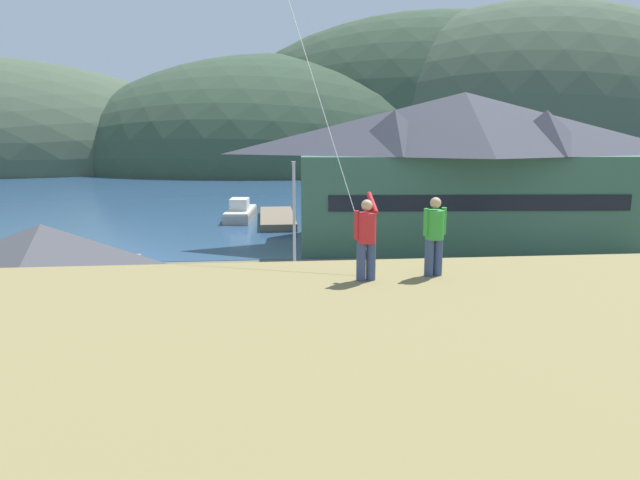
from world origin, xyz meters
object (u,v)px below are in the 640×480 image
object	(u,v)px
moored_boat_wharfside	(240,212)
parked_car_mid_row_far	(618,279)
parked_car_mid_row_center	(284,333)
person_companion	(434,234)
parked_car_lone_by_shed	(467,330)
harbor_lodge	(463,165)
wharf_dock	(277,218)
parked_car_corner_spot	(587,320)
person_kite_flyer	(366,237)
parked_car_front_row_silver	(492,282)
parking_light_pole	(294,216)
storage_shed_near_lot	(46,282)
parked_car_front_row_end	(211,298)

from	to	relation	value
moored_boat_wharfside	parked_car_mid_row_far	size ratio (longest dim) A/B	1.79
parked_car_mid_row_center	person_companion	size ratio (longest dim) A/B	2.49
moored_boat_wharfside	parked_car_mid_row_center	size ratio (longest dim) A/B	1.79
parked_car_lone_by_shed	harbor_lodge	bearing A→B (deg)	71.54
parked_car_mid_row_far	parked_car_mid_row_center	bearing A→B (deg)	-160.28
parked_car_lone_by_shed	wharf_dock	bearing A→B (deg)	100.74
parked_car_corner_spot	parked_car_mid_row_far	xyz separation A→B (m)	(5.26, 6.03, 0.00)
parked_car_mid_row_center	person_companion	xyz separation A→B (m)	(3.02, -8.97, 5.44)
harbor_lodge	person_kite_flyer	size ratio (longest dim) A/B	14.41
parked_car_front_row_silver	parked_car_mid_row_center	bearing A→B (deg)	-149.72
parked_car_front_row_silver	parked_car_mid_row_far	size ratio (longest dim) A/B	0.98
wharf_dock	person_companion	size ratio (longest dim) A/B	6.82
parked_car_front_row_silver	parked_car_mid_row_far	world-z (taller)	same
parking_light_pole	person_kite_flyer	world-z (taller)	person_kite_flyer
parked_car_mid_row_center	parked_car_front_row_silver	distance (m)	12.64
parked_car_front_row_silver	parking_light_pole	world-z (taller)	parking_light_pole
parked_car_corner_spot	parked_car_lone_by_shed	xyz separation A→B (m)	(-5.34, -0.72, 0.00)
parked_car_mid_row_center	harbor_lodge	bearing A→B (deg)	56.23
person_kite_flyer	person_companion	distance (m)	1.57
parked_car_mid_row_far	person_companion	distance (m)	21.92
harbor_lodge	wharf_dock	xyz separation A→B (m)	(-13.85, 12.13, -5.77)
wharf_dock	storage_shed_near_lot	bearing A→B (deg)	-108.41
parked_car_mid_row_far	storage_shed_near_lot	bearing A→B (deg)	-172.72
harbor_lodge	parked_car_lone_by_shed	world-z (taller)	harbor_lodge
harbor_lodge	storage_shed_near_lot	bearing A→B (deg)	-142.07
storage_shed_near_lot	parked_car_corner_spot	bearing A→B (deg)	-6.54
harbor_lodge	person_companion	bearing A→B (deg)	-110.53
storage_shed_near_lot	wharf_dock	xyz separation A→B (m)	(10.30, 30.95, -2.25)
parked_car_mid_row_center	parking_light_pole	world-z (taller)	parking_light_pole
storage_shed_near_lot	parked_car_mid_row_center	bearing A→B (deg)	-16.46
storage_shed_near_lot	parked_car_front_row_silver	bearing A→B (deg)	9.71
wharf_dock	moored_boat_wharfside	size ratio (longest dim) A/B	1.53
parked_car_front_row_end	parking_light_pole	distance (m)	7.11
wharf_dock	parked_car_front_row_silver	distance (m)	29.30
harbor_lodge	parked_car_front_row_end	distance (m)	24.81
harbor_lodge	parked_car_mid_row_far	xyz separation A→B (m)	(3.23, -15.32, -5.05)
storage_shed_near_lot	parked_car_corner_spot	size ratio (longest dim) A/B	1.77
harbor_lodge	wharf_dock	distance (m)	19.29
parked_car_corner_spot	parked_car_mid_row_far	distance (m)	8.00
harbor_lodge	parked_car_corner_spot	bearing A→B (deg)	-95.43
parked_car_corner_spot	parked_car_mid_row_far	size ratio (longest dim) A/B	0.99
harbor_lodge	parked_car_front_row_silver	size ratio (longest dim) A/B	6.33
parked_car_corner_spot	parked_car_front_row_silver	bearing A→B (deg)	104.36
parked_car_lone_by_shed	person_companion	xyz separation A→B (m)	(-4.11, -8.57, 5.44)
parked_car_mid_row_center	parking_light_pole	xyz separation A→B (m)	(0.98, 9.90, 3.05)
parked_car_corner_spot	parked_car_lone_by_shed	bearing A→B (deg)	-172.34
harbor_lodge	parked_car_mid_row_center	size ratio (longest dim) A/B	6.17
wharf_dock	person_companion	distance (m)	43.28
parked_car_mid_row_center	parked_car_mid_row_far	distance (m)	18.83
harbor_lodge	person_kite_flyer	xyz separation A→B (m)	(-13.03, -30.89, 0.40)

